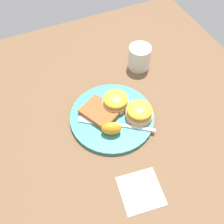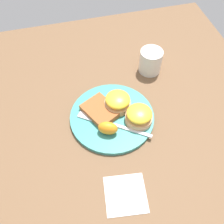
{
  "view_description": "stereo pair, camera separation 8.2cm",
  "coord_description": "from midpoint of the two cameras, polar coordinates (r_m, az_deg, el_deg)",
  "views": [
    {
      "loc": [
        -0.44,
        0.2,
        0.7
      ],
      "look_at": [
        0.0,
        0.0,
        0.03
      ],
      "focal_mm": 42.0,
      "sensor_mm": 36.0,
      "label": 1
    },
    {
      "loc": [
        -0.47,
        0.12,
        0.7
      ],
      "look_at": [
        0.0,
        0.0,
        0.03
      ],
      "focal_mm": 42.0,
      "sensor_mm": 36.0,
      "label": 2
    }
  ],
  "objects": [
    {
      "name": "hashbrown_patty",
      "position": [
        0.84,
        0.25,
        0.14
      ],
      "size": [
        0.14,
        0.13,
        0.02
      ],
      "primitive_type": "cube",
      "rotation": [
        0.0,
        0.0,
        0.48
      ],
      "color": "#9B542A",
      "rests_on": "plate"
    },
    {
      "name": "sandwich_benedict_left",
      "position": [
        0.81,
        8.78,
        -1.0
      ],
      "size": [
        0.09,
        0.09,
        0.05
      ],
      "color": "tan",
      "rests_on": "plate"
    },
    {
      "name": "ground_plane",
      "position": [
        0.85,
        2.76,
        -1.54
      ],
      "size": [
        1.1,
        1.1,
        0.0
      ],
      "primitive_type": "plane",
      "color": "brown"
    },
    {
      "name": "fork",
      "position": [
        0.82,
        2.26,
        -2.67
      ],
      "size": [
        0.15,
        0.21,
        0.0
      ],
      "color": "silver",
      "rests_on": "plate"
    },
    {
      "name": "cup",
      "position": [
        0.97,
        10.8,
        10.73
      ],
      "size": [
        0.11,
        0.08,
        0.09
      ],
      "color": "silver",
      "rests_on": "ground_plane"
    },
    {
      "name": "orange_wedge",
      "position": [
        0.78,
        2.08,
        -3.74
      ],
      "size": [
        0.06,
        0.07,
        0.04
      ],
      "primitive_type": "ellipsoid",
      "rotation": [
        0.0,
        0.0,
        4.3
      ],
      "color": "orange",
      "rests_on": "plate"
    },
    {
      "name": "sandwich_benedict_right",
      "position": [
        0.84,
        4.03,
        2.09
      ],
      "size": [
        0.09,
        0.09,
        0.05
      ],
      "color": "tan",
      "rests_on": "plate"
    },
    {
      "name": "plate",
      "position": [
        0.84,
        2.78,
        -1.27
      ],
      "size": [
        0.27,
        0.27,
        0.01
      ],
      "primitive_type": "cylinder",
      "color": "teal",
      "rests_on": "ground_plane"
    },
    {
      "name": "napkin",
      "position": [
        0.74,
        6.3,
        -17.65
      ],
      "size": [
        0.12,
        0.12,
        0.0
      ],
      "primitive_type": "cube",
      "rotation": [
        0.0,
        0.0,
        -0.13
      ],
      "color": "white",
      "rests_on": "ground_plane"
    }
  ]
}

